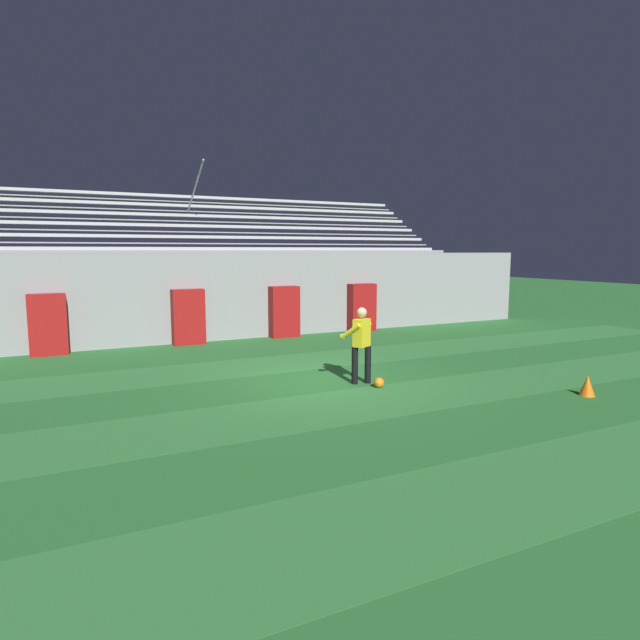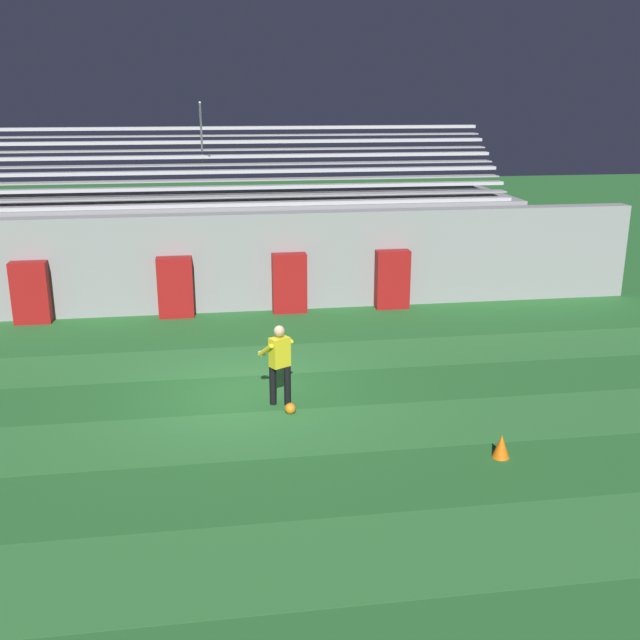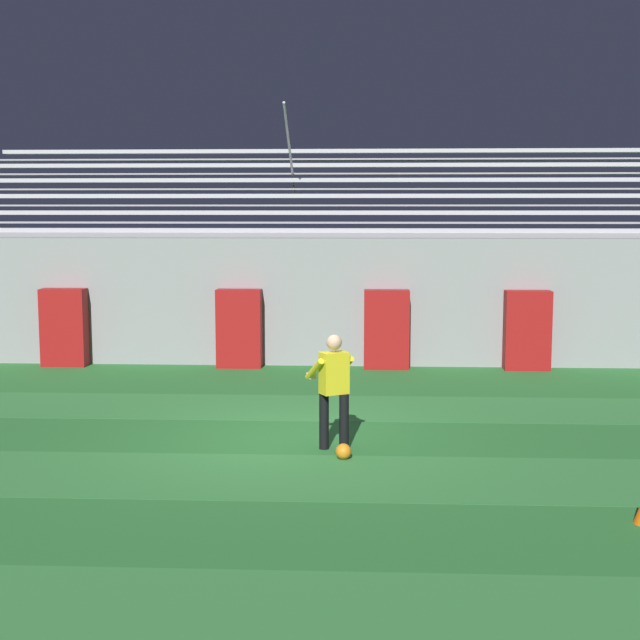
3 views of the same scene
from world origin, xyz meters
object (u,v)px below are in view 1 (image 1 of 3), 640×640
object	(u,v)px
goalkeeper	(361,340)
padding_pillar_gate_right	(284,312)
traffic_cone	(587,385)
padding_pillar_far_right	(362,308)
padding_pillar_far_left	(48,325)
padding_pillar_gate_left	(188,317)
soccer_ball	(379,383)

from	to	relation	value
goalkeeper	padding_pillar_gate_right	bearing A→B (deg)	81.91
traffic_cone	padding_pillar_far_right	bearing A→B (deg)	87.62
padding_pillar_far_left	traffic_cone	world-z (taller)	padding_pillar_far_left
padding_pillar_gate_right	goalkeeper	xyz separation A→B (m)	(-0.94, -6.59, 0.10)
padding_pillar_far_left	padding_pillar_far_right	xyz separation A→B (m)	(10.08, 0.00, 0.00)
padding_pillar_far_left	padding_pillar_far_right	world-z (taller)	same
padding_pillar_gate_left	padding_pillar_far_left	size ratio (longest dim) A/B	1.00
padding_pillar_gate_right	goalkeeper	world-z (taller)	padding_pillar_gate_right
goalkeeper	padding_pillar_far_left	bearing A→B (deg)	132.94
padding_pillar_far_left	goalkeeper	world-z (taller)	padding_pillar_far_left
padding_pillar_gate_left	padding_pillar_gate_right	size ratio (longest dim) A/B	1.00
traffic_cone	soccer_ball	bearing A→B (deg)	145.04
goalkeeper	soccer_ball	world-z (taller)	goalkeeper
padding_pillar_far_left	traffic_cone	bearing A→B (deg)	-44.36
padding_pillar_gate_right	soccer_ball	bearing A→B (deg)	-96.28
padding_pillar_far_right	goalkeeper	xyz separation A→B (m)	(-3.95, -6.59, 0.10)
padding_pillar_gate_right	padding_pillar_far_right	world-z (taller)	same
soccer_ball	traffic_cone	xyz separation A→B (m)	(3.40, -2.38, 0.10)
padding_pillar_gate_right	soccer_ball	world-z (taller)	padding_pillar_gate_right
soccer_ball	traffic_cone	world-z (taller)	traffic_cone
padding_pillar_far_right	soccer_ball	size ratio (longest dim) A/B	7.76
goalkeeper	soccer_ball	distance (m)	1.00
padding_pillar_gate_left	goalkeeper	size ratio (longest dim) A/B	1.02
padding_pillar_far_left	goalkeeper	xyz separation A→B (m)	(6.13, -6.59, 0.10)
padding_pillar_gate_right	soccer_ball	size ratio (longest dim) A/B	7.76
padding_pillar_far_right	traffic_cone	xyz separation A→B (m)	(-0.39, -9.47, -0.64)
padding_pillar_gate_left	padding_pillar_far_right	size ratio (longest dim) A/B	1.00
padding_pillar_gate_left	padding_pillar_gate_right	bearing A→B (deg)	0.00
soccer_ball	traffic_cone	bearing A→B (deg)	-34.96
padding_pillar_far_right	traffic_cone	world-z (taller)	padding_pillar_far_right
padding_pillar_gate_left	soccer_ball	distance (m)	7.53
padding_pillar_gate_right	padding_pillar_far_left	world-z (taller)	same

